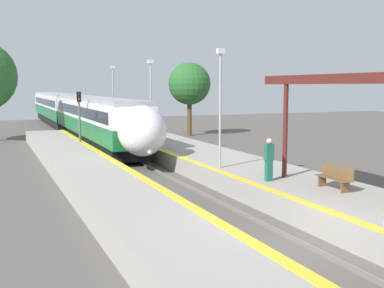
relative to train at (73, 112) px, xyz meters
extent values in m
plane|color=#56514C|center=(0.00, -36.75, -2.22)|extent=(120.00, 120.00, 0.00)
cube|color=slate|center=(-0.72, -36.75, -2.15)|extent=(0.08, 90.00, 0.15)
cube|color=slate|center=(0.72, -36.75, -2.15)|extent=(0.08, 90.00, 0.15)
cube|color=black|center=(0.00, -10.32, -1.60)|extent=(2.39, 20.90, 0.81)
cube|color=#196633|center=(0.00, -10.32, -0.75)|extent=(2.71, 22.71, 0.89)
cube|color=#196633|center=(0.00, -10.32, -0.15)|extent=(2.72, 22.71, 0.31)
cube|color=silver|center=(0.00, -10.32, 0.68)|extent=(2.71, 22.71, 1.35)
cube|color=black|center=(0.00, -10.32, 0.61)|extent=(2.74, 20.90, 0.74)
cube|color=#9E9EA3|center=(0.00, -10.32, 1.50)|extent=(2.44, 22.71, 0.30)
cylinder|color=black|center=(-0.72, -18.47, -1.77)|extent=(0.12, 0.91, 0.91)
cylinder|color=black|center=(0.72, -18.47, -1.77)|extent=(0.12, 0.91, 0.91)
cylinder|color=black|center=(-0.72, -16.27, -1.77)|extent=(0.12, 0.91, 0.91)
cylinder|color=black|center=(0.72, -16.27, -1.77)|extent=(0.12, 0.91, 0.91)
cylinder|color=black|center=(-0.72, -4.38, -1.77)|extent=(0.12, 0.91, 0.91)
cylinder|color=black|center=(0.72, -4.38, -1.77)|extent=(0.12, 0.91, 0.91)
cylinder|color=black|center=(-0.72, -2.18, -1.77)|extent=(0.12, 0.91, 0.91)
cylinder|color=black|center=(0.72, -2.18, -1.77)|extent=(0.12, 0.91, 0.91)
ellipsoid|color=silver|center=(0.00, -22.89, 0.08)|extent=(2.60, 3.62, 2.80)
ellipsoid|color=black|center=(0.00, -23.34, 0.54)|extent=(1.90, 2.11, 1.42)
sphere|color=#F9F4CC|center=(0.00, -24.24, -0.94)|extent=(0.24, 0.24, 0.24)
cube|color=black|center=(0.00, 13.19, -1.60)|extent=(2.39, 20.90, 0.81)
cube|color=#196633|center=(0.00, 13.19, -0.75)|extent=(2.71, 22.71, 0.89)
cube|color=#196633|center=(0.00, 13.19, -0.15)|extent=(2.72, 22.71, 0.31)
cube|color=silver|center=(0.00, 13.19, 0.68)|extent=(2.71, 22.71, 1.35)
cube|color=black|center=(0.00, 13.19, 0.61)|extent=(2.74, 20.90, 0.74)
cube|color=#9E9EA3|center=(0.00, 13.19, 1.50)|extent=(2.44, 22.71, 0.30)
cylinder|color=black|center=(-0.72, 5.05, -1.77)|extent=(0.12, 0.91, 0.91)
cylinder|color=black|center=(0.72, 5.05, -1.77)|extent=(0.12, 0.91, 0.91)
cylinder|color=black|center=(-0.72, 7.25, -1.77)|extent=(0.12, 0.91, 0.91)
cylinder|color=black|center=(0.72, 7.25, -1.77)|extent=(0.12, 0.91, 0.91)
cylinder|color=black|center=(-0.72, 19.13, -1.77)|extent=(0.12, 0.91, 0.91)
cylinder|color=black|center=(0.72, 19.13, -1.77)|extent=(0.12, 0.91, 0.91)
cylinder|color=black|center=(-0.72, 21.33, -1.77)|extent=(0.12, 0.91, 0.91)
cylinder|color=black|center=(0.72, 21.33, -1.77)|extent=(0.12, 0.91, 0.91)
cube|color=#9E998E|center=(3.80, -36.75, -1.78)|extent=(4.30, 64.00, 0.89)
cube|color=yellow|center=(1.85, -36.75, -1.33)|extent=(0.40, 64.00, 0.01)
cube|color=#9E998E|center=(-3.24, -36.75, -1.78)|extent=(3.19, 64.00, 0.89)
cube|color=yellow|center=(-1.85, -36.75, -1.33)|extent=(0.40, 64.00, 0.01)
cube|color=brown|center=(4.04, -34.62, -1.12)|extent=(0.36, 0.06, 0.42)
cube|color=brown|center=(4.04, -33.32, -1.12)|extent=(0.36, 0.06, 0.42)
cube|color=brown|center=(4.04, -33.97, -0.90)|extent=(0.44, 1.74, 0.03)
cube|color=brown|center=(4.24, -33.97, -0.66)|extent=(0.04, 1.74, 0.44)
cube|color=#1E604C|center=(2.69, -31.63, -0.91)|extent=(0.28, 0.20, 0.85)
cube|color=#1E604C|center=(2.69, -31.63, -0.14)|extent=(0.36, 0.22, 0.67)
sphere|color=beige|center=(2.69, -31.63, 0.31)|extent=(0.23, 0.23, 0.23)
cylinder|color=#59595E|center=(-1.97, -14.81, -0.39)|extent=(0.14, 0.14, 3.67)
cube|color=black|center=(-1.97, -14.81, 1.80)|extent=(0.28, 0.20, 0.70)
sphere|color=black|center=(-1.97, -14.92, 1.97)|extent=(0.14, 0.14, 0.14)
sphere|color=red|center=(-1.97, -14.92, 1.63)|extent=(0.14, 0.14, 0.14)
cylinder|color=#9E9EA3|center=(2.27, -27.99, 1.34)|extent=(0.12, 0.12, 5.34)
cube|color=silver|center=(2.27, -27.99, 4.13)|extent=(0.36, 0.20, 0.24)
cylinder|color=#9E9EA3|center=(2.27, -17.62, 1.34)|extent=(0.12, 0.12, 5.34)
cube|color=silver|center=(2.27, -17.62, 4.13)|extent=(0.36, 0.20, 0.24)
cylinder|color=#9E9EA3|center=(2.27, -7.25, 1.34)|extent=(0.12, 0.12, 5.34)
cube|color=silver|center=(2.27, -7.25, 4.13)|extent=(0.36, 0.20, 0.24)
cylinder|color=#511E19|center=(3.73, -31.21, 0.67)|extent=(0.20, 0.20, 4.02)
cube|color=#511E19|center=(3.73, -34.85, 2.78)|extent=(0.24, 10.29, 0.36)
cube|color=#511E19|center=(4.63, -34.85, 2.90)|extent=(2.00, 10.29, 0.10)
cylinder|color=brown|center=(10.01, -5.77, -0.54)|extent=(0.44, 0.44, 3.37)
sphere|color=#286028|center=(10.01, -5.77, 2.75)|extent=(4.01, 4.01, 4.01)
camera|label=1|loc=(-7.76, -48.19, 2.53)|focal=45.00mm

